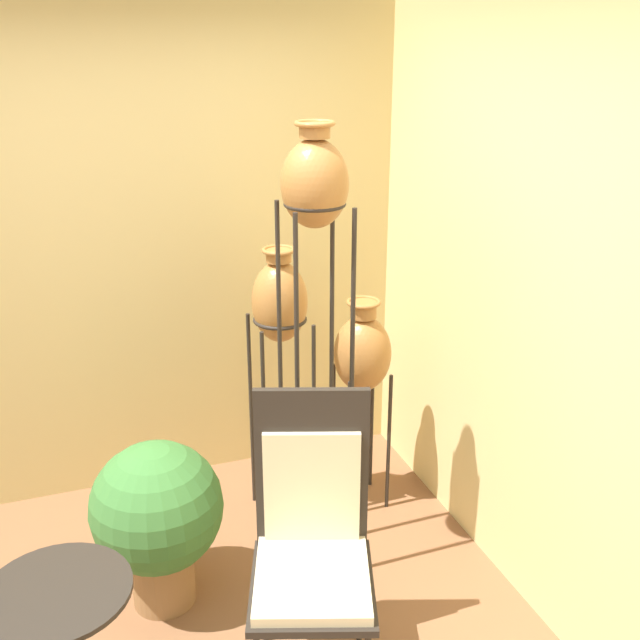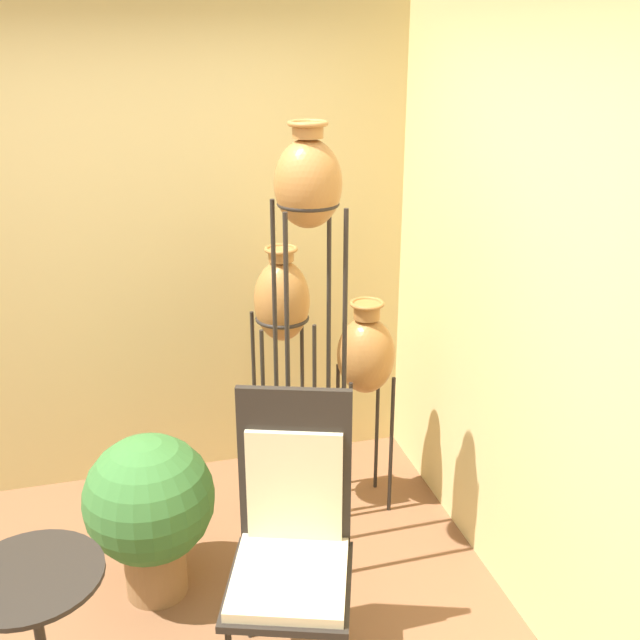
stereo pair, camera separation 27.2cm
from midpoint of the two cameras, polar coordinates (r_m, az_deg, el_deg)
The scene contains 8 objects.
wall_back at distance 4.03m, azimuth -18.54°, elevation 4.89°, with size 7.23×0.06×2.70m.
wall_right at distance 3.00m, azimuth 16.05°, elevation -0.24°, with size 0.06×7.23×2.70m.
vase_stand_tall at distance 3.03m, azimuth -3.00°, elevation 8.85°, with size 0.27×0.27×2.08m.
vase_stand_medium at distance 3.63m, azimuth -5.24°, elevation 0.96°, with size 0.28×0.28×1.45m.
vase_stand_short at distance 3.80m, azimuth 1.21°, elevation -2.68°, with size 0.29×0.29×1.16m.
chair at distance 2.95m, azimuth -3.36°, elevation -16.02°, with size 0.60×0.62×1.16m.
side_table at distance 2.84m, azimuth -21.79°, elevation -21.78°, with size 0.48×0.48×0.74m.
potted_plant at distance 3.43m, azimuth -14.58°, elevation -14.20°, with size 0.57×0.57×0.78m.
Camera 1 is at (-0.17, -2.20, 2.39)m, focal length 42.00 mm.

